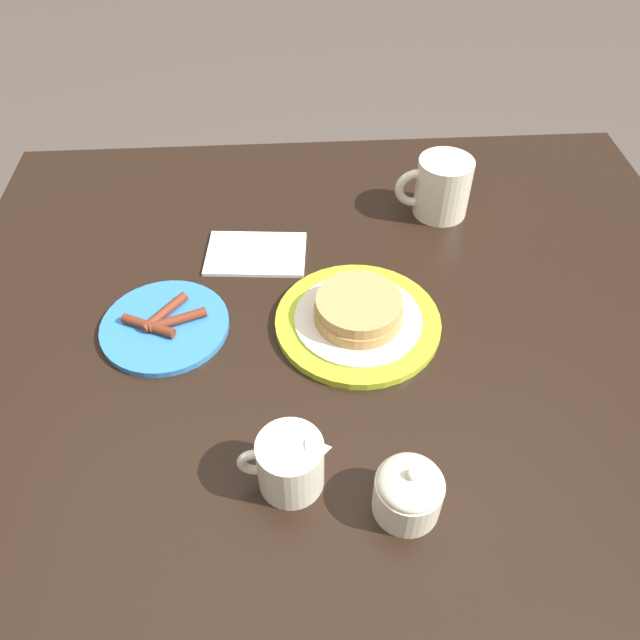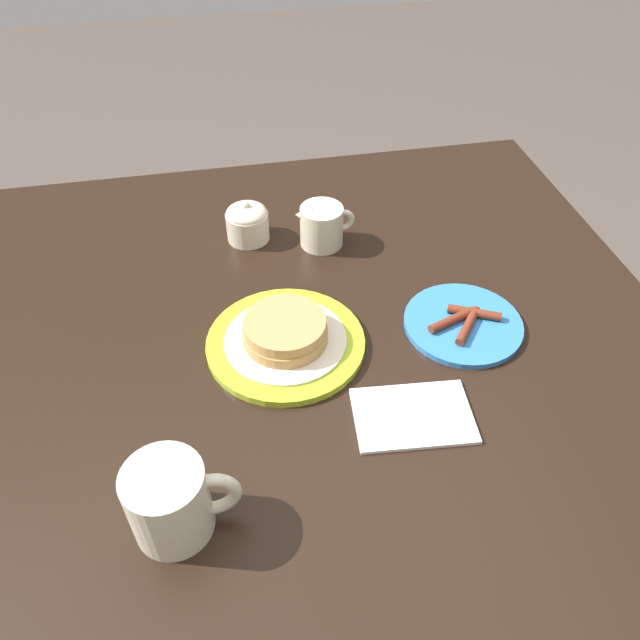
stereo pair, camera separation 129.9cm
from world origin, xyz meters
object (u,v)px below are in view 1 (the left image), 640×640
at_px(side_plate_bacon, 165,325).
at_px(creamer_pitcher, 291,463).
at_px(sugar_bowl, 408,491).
at_px(napkin, 256,254).
at_px(coffee_mug, 441,187).
at_px(pancake_plate, 358,316).

xyz_separation_m(side_plate_bacon, creamer_pitcher, (-0.18, 0.26, 0.03)).
distance_m(sugar_bowl, napkin, 0.49).
distance_m(side_plate_bacon, coffee_mug, 0.52).
bearing_deg(side_plate_bacon, creamer_pitcher, 124.26).
distance_m(creamer_pitcher, napkin, 0.42).
bearing_deg(creamer_pitcher, coffee_mug, -117.98).
relative_size(pancake_plate, creamer_pitcher, 2.15).
height_order(pancake_plate, side_plate_bacon, pancake_plate).
height_order(coffee_mug, napkin, coffee_mug).
height_order(pancake_plate, creamer_pitcher, creamer_pitcher).
height_order(side_plate_bacon, sugar_bowl, sugar_bowl).
relative_size(pancake_plate, napkin, 1.42).
relative_size(coffee_mug, sugar_bowl, 1.67).
bearing_deg(coffee_mug, side_plate_bacon, 29.64).
relative_size(creamer_pitcher, napkin, 0.66).
bearing_deg(side_plate_bacon, coffee_mug, -150.36).
bearing_deg(napkin, creamer_pitcher, 96.26).
xyz_separation_m(coffee_mug, creamer_pitcher, (0.27, 0.52, -0.01)).
bearing_deg(pancake_plate, side_plate_bacon, -2.24).
xyz_separation_m(side_plate_bacon, coffee_mug, (-0.45, -0.26, 0.05)).
bearing_deg(napkin, pancake_plate, 131.76).
xyz_separation_m(pancake_plate, side_plate_bacon, (0.28, -0.01, -0.01)).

